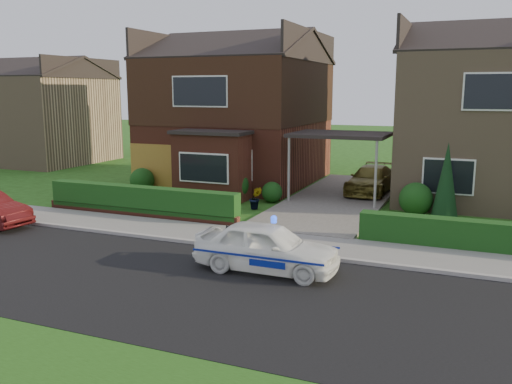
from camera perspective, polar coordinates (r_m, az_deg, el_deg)
The scene contains 23 objects.
ground at distance 12.42m, azimuth -3.67°, elevation -10.31°, with size 120.00×120.00×0.00m, color #214612.
road at distance 12.42m, azimuth -3.67°, elevation -10.31°, with size 60.00×6.00×0.02m, color black.
kerb at distance 15.05m, azimuth 1.44°, elevation -6.27°, with size 60.00×0.16×0.12m, color #9E9993.
sidewalk at distance 16.00m, azimuth 2.79°, elevation -5.29°, with size 60.00×2.00×0.10m, color slate.
driveway at distance 22.45m, azimuth 8.71°, elevation -0.73°, with size 3.80×12.00×0.12m, color #666059.
house_left at distance 26.65m, azimuth -1.85°, elevation 9.28°, with size 7.50×9.53×7.25m.
house_right at distance 24.43m, azimuth 24.15°, elevation 7.90°, with size 7.50×8.06×7.25m.
carport_link at distance 22.04m, azimuth 8.87°, elevation 5.88°, with size 3.80×3.00×2.77m.
garage_door at distance 24.60m, azimuth -10.85°, elevation 2.53°, with size 2.20×0.10×2.10m, color olive.
dwarf_wall at distance 19.60m, azimuth -12.18°, elevation -2.15°, with size 7.70×0.25×0.36m, color brown.
hedge_left at distance 19.76m, azimuth -11.92°, elevation -2.57°, with size 7.50×0.55×0.90m, color #123611.
hedge_right at distance 16.39m, azimuth 23.95°, elevation -6.01°, with size 7.50×0.55×0.80m, color #123611.
shrub_left_far at distance 24.44m, azimuth -11.90°, elevation 1.23°, with size 1.08×1.08×1.08m, color #123611.
shrub_left_mid at distance 22.04m, azimuth -2.47°, elevation 0.76°, with size 1.32×1.32×1.32m, color #123611.
shrub_left_near at distance 21.75m, azimuth 1.70°, elevation -0.01°, with size 0.84×0.84×0.84m, color #123611.
shrub_right_near at distance 20.27m, azimuth 16.48°, elevation -0.72°, with size 1.20×1.20×1.20m, color #123611.
conifer_a at distance 19.88m, azimuth 19.39°, elevation 0.95°, with size 0.90×0.90×2.60m, color black.
neighbour_left at distance 36.50m, azimuth -21.38°, elevation 7.03°, with size 6.50×7.00×5.20m, color #93775A.
police_car at distance 13.45m, azimuth 1.14°, elevation -5.86°, with size 3.33×3.63×1.40m.
driveway_car at distance 23.67m, azimuth 12.02°, elevation 1.29°, with size 1.59×3.91×1.13m, color olive.
potted_plant_a at distance 22.89m, azimuth -8.08°, elevation 0.39°, with size 0.43×0.29×0.81m, color gray.
potted_plant_b at distance 20.42m, azimuth -0.04°, elevation -0.69°, with size 0.47×0.38×0.85m, color gray.
potted_plant_c at distance 19.33m, azimuth -7.20°, elevation -1.67°, with size 0.39×0.39×0.69m, color gray.
Camera 1 is at (5.12, -10.41, 4.44)m, focal length 38.00 mm.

